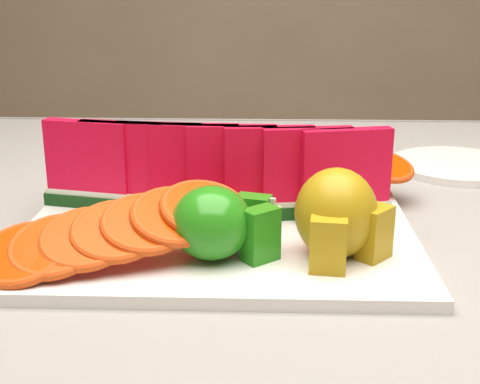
{
  "coord_description": "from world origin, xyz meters",
  "views": [
    {
      "loc": [
        0.0,
        -0.71,
        1.02
      ],
      "look_at": [
        -0.02,
        -0.07,
        0.81
      ],
      "focal_mm": 50.0,
      "sensor_mm": 36.0,
      "label": 1
    }
  ],
  "objects_px": {
    "platter": "(218,235)",
    "side_plate": "(457,165)",
    "pear_cluster": "(338,216)",
    "fork": "(138,170)",
    "apple_cluster": "(219,224)"
  },
  "relations": [
    {
      "from": "platter",
      "to": "pear_cluster",
      "type": "relative_size",
      "value": 4.02
    },
    {
      "from": "pear_cluster",
      "to": "apple_cluster",
      "type": "bearing_deg",
      "value": -175.92
    },
    {
      "from": "pear_cluster",
      "to": "fork",
      "type": "bearing_deg",
      "value": 128.39
    },
    {
      "from": "pear_cluster",
      "to": "platter",
      "type": "bearing_deg",
      "value": 152.95
    },
    {
      "from": "platter",
      "to": "side_plate",
      "type": "bearing_deg",
      "value": 40.81
    },
    {
      "from": "apple_cluster",
      "to": "side_plate",
      "type": "distance_m",
      "value": 0.46
    },
    {
      "from": "side_plate",
      "to": "fork",
      "type": "bearing_deg",
      "value": -176.49
    },
    {
      "from": "platter",
      "to": "side_plate",
      "type": "height_order",
      "value": "platter"
    },
    {
      "from": "platter",
      "to": "side_plate",
      "type": "xyz_separation_m",
      "value": [
        0.32,
        0.27,
        -0.0
      ]
    },
    {
      "from": "platter",
      "to": "side_plate",
      "type": "relative_size",
      "value": 1.88
    },
    {
      "from": "pear_cluster",
      "to": "side_plate",
      "type": "relative_size",
      "value": 0.47
    },
    {
      "from": "apple_cluster",
      "to": "fork",
      "type": "distance_m",
      "value": 0.34
    },
    {
      "from": "pear_cluster",
      "to": "fork",
      "type": "distance_m",
      "value": 0.39
    },
    {
      "from": "side_plate",
      "to": "pear_cluster",
      "type": "bearing_deg",
      "value": -121.39
    },
    {
      "from": "apple_cluster",
      "to": "pear_cluster",
      "type": "xyz_separation_m",
      "value": [
        0.11,
        0.01,
        0.01
      ]
    }
  ]
}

